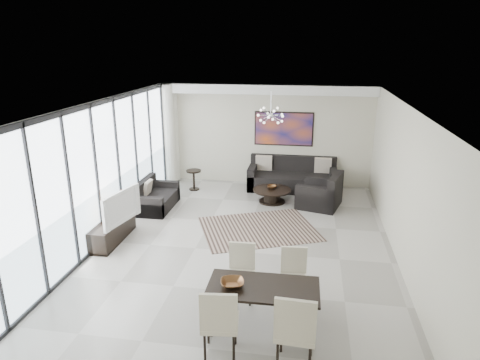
% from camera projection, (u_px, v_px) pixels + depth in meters
% --- Properties ---
extents(room_shell, '(6.00, 9.00, 2.90)m').
position_uv_depth(room_shell, '(266.00, 184.00, 8.04)').
color(room_shell, '#A8A39B').
rests_on(room_shell, ground).
extents(window_wall, '(0.37, 8.95, 2.90)m').
position_uv_depth(window_wall, '(101.00, 175.00, 8.54)').
color(window_wall, white).
rests_on(window_wall, floor).
extents(soffit, '(5.98, 0.40, 0.26)m').
position_uv_depth(soffit, '(266.00, 89.00, 11.74)').
color(soffit, white).
rests_on(soffit, room_shell).
extents(painting, '(1.68, 0.04, 0.98)m').
position_uv_depth(painting, '(284.00, 129.00, 12.17)').
color(painting, '#C2501A').
rests_on(painting, room_shell).
extents(chandelier, '(0.66, 0.66, 0.71)m').
position_uv_depth(chandelier, '(271.00, 115.00, 10.14)').
color(chandelier, silver).
rests_on(chandelier, room_shell).
extents(rug, '(3.01, 2.71, 0.01)m').
position_uv_depth(rug, '(259.00, 229.00, 9.60)').
color(rug, black).
rests_on(rug, floor).
extents(coffee_table, '(0.99, 0.99, 0.34)m').
position_uv_depth(coffee_table, '(272.00, 195.00, 11.19)').
color(coffee_table, black).
rests_on(coffee_table, floor).
extents(bowl_coffee, '(0.30, 0.30, 0.08)m').
position_uv_depth(bowl_coffee, '(272.00, 187.00, 11.20)').
color(bowl_coffee, brown).
rests_on(bowl_coffee, coffee_table).
extents(sofa_main, '(2.46, 1.01, 0.90)m').
position_uv_depth(sofa_main, '(292.00, 179.00, 12.17)').
color(sofa_main, black).
rests_on(sofa_main, floor).
extents(loveseat, '(0.80, 1.42, 0.71)m').
position_uv_depth(loveseat, '(155.00, 199.00, 10.76)').
color(loveseat, black).
rests_on(loveseat, floor).
extents(armchair, '(1.22, 1.26, 0.87)m').
position_uv_depth(armchair, '(321.00, 195.00, 10.87)').
color(armchair, black).
rests_on(armchair, floor).
extents(side_table, '(0.42, 0.42, 0.58)m').
position_uv_depth(side_table, '(194.00, 177.00, 12.07)').
color(side_table, black).
rests_on(side_table, floor).
extents(tv_console, '(0.41, 1.46, 0.46)m').
position_uv_depth(tv_console, '(113.00, 231.00, 8.98)').
color(tv_console, black).
rests_on(tv_console, floor).
extents(television, '(0.40, 1.18, 0.68)m').
position_uv_depth(television, '(117.00, 206.00, 8.76)').
color(television, gray).
rests_on(television, tv_console).
extents(dining_table, '(1.61, 0.82, 0.67)m').
position_uv_depth(dining_table, '(263.00, 292.00, 6.14)').
color(dining_table, black).
rests_on(dining_table, floor).
extents(dining_chair_sw, '(0.53, 0.53, 1.04)m').
position_uv_depth(dining_chair_sw, '(219.00, 319.00, 5.49)').
color(dining_chair_sw, beige).
rests_on(dining_chair_sw, floor).
extents(dining_chair_se, '(0.53, 0.53, 1.11)m').
position_uv_depth(dining_chair_se, '(295.00, 328.00, 5.27)').
color(dining_chair_se, beige).
rests_on(dining_chair_se, floor).
extents(dining_chair_nw, '(0.44, 0.44, 0.93)m').
position_uv_depth(dining_chair_nw, '(241.00, 267.00, 6.91)').
color(dining_chair_nw, beige).
rests_on(dining_chair_nw, floor).
extents(dining_chair_ne, '(0.45, 0.45, 0.90)m').
position_uv_depth(dining_chair_ne, '(294.00, 271.00, 6.82)').
color(dining_chair_ne, beige).
rests_on(dining_chair_ne, floor).
extents(bowl_dining, '(0.41, 0.41, 0.08)m').
position_uv_depth(bowl_dining, '(232.00, 283.00, 6.12)').
color(bowl_dining, brown).
rests_on(bowl_dining, dining_table).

